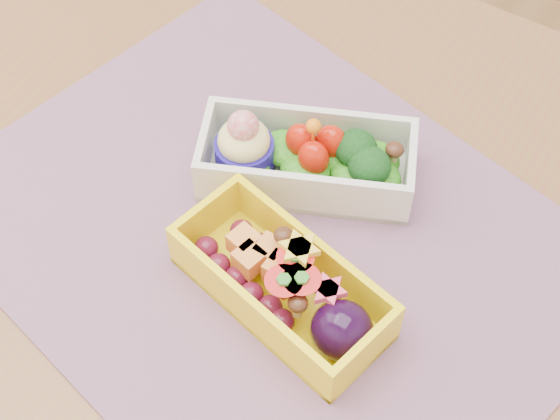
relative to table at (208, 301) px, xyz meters
The scene contains 4 objects.
table is the anchor object (origin of this frame).
placemat 0.12m from the table, 35.26° to the left, with size 0.51×0.40×0.00m, color gray.
bento_white 0.17m from the table, 68.19° to the left, with size 0.20×0.15×0.08m.
bento_yellow 0.16m from the table, ahead, with size 0.19×0.12×0.06m.
Camera 1 is at (0.27, -0.30, 1.35)m, focal length 55.40 mm.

